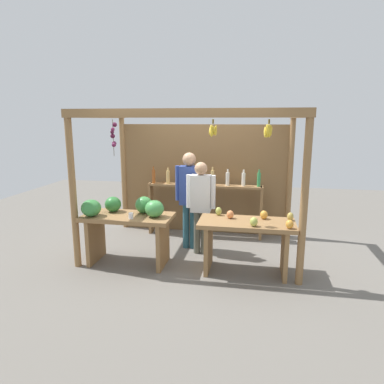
% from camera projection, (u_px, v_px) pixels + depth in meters
% --- Properties ---
extents(ground_plane, '(12.00, 12.00, 0.00)m').
position_uv_depth(ground_plane, '(194.00, 249.00, 5.95)').
color(ground_plane, slate).
rests_on(ground_plane, ground).
extents(market_stall, '(3.38, 2.11, 2.35)m').
position_uv_depth(market_stall, '(199.00, 167.00, 6.13)').
color(market_stall, olive).
rests_on(market_stall, ground).
extents(fruit_counter_left, '(1.40, 0.71, 1.04)m').
position_uv_depth(fruit_counter_left, '(127.00, 219.00, 5.26)').
color(fruit_counter_left, olive).
rests_on(fruit_counter_left, ground).
extents(fruit_counter_right, '(1.37, 0.64, 0.91)m').
position_uv_depth(fruit_counter_right, '(247.00, 235.00, 4.95)').
color(fruit_counter_right, olive).
rests_on(fruit_counter_right, ground).
extents(bottle_shelf_unit, '(2.17, 0.22, 1.34)m').
position_uv_depth(bottle_shelf_unit, '(204.00, 194.00, 6.49)').
color(bottle_shelf_unit, olive).
rests_on(bottle_shelf_unit, ground).
extents(vendor_man, '(0.48, 0.23, 1.67)m').
position_uv_depth(vendor_man, '(189.00, 192.00, 5.83)').
color(vendor_man, '#2A5A6C').
rests_on(vendor_man, ground).
extents(vendor_woman, '(0.48, 0.21, 1.54)m').
position_uv_depth(vendor_woman, '(201.00, 200.00, 5.60)').
color(vendor_woman, '#585C4F').
rests_on(vendor_woman, ground).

